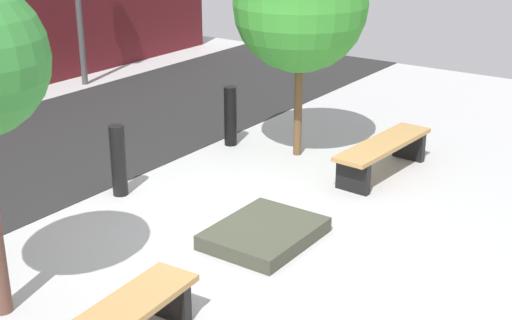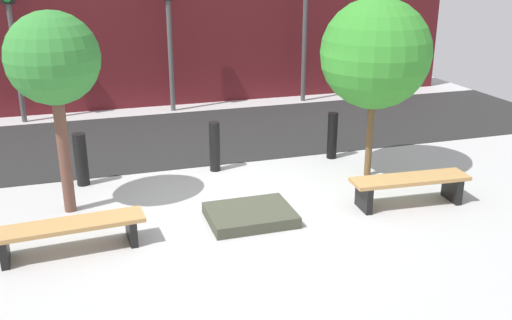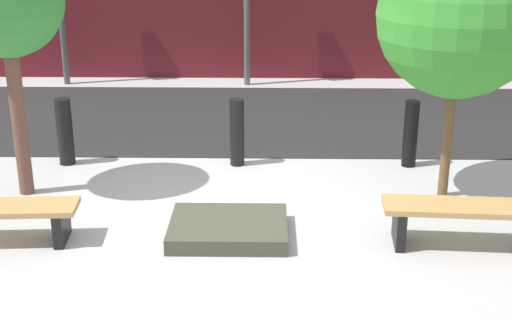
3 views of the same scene
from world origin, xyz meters
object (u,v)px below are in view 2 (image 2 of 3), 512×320
object	(u,v)px
traffic_light_mid_west	(169,13)
traffic_light_west	(10,18)
bench_left	(69,230)
planter_bed	(250,215)
tree_behind_left_bench	(53,61)
bench_right	(410,185)
bollard_center	(332,136)
tree_behind_right_bench	(375,54)
bollard_far_left	(81,160)
bollard_left	(215,147)

from	to	relation	value
traffic_light_mid_west	traffic_light_west	bearing A→B (deg)	-180.00
bench_left	planter_bed	distance (m)	2.60
bench_left	tree_behind_left_bench	world-z (taller)	tree_behind_left_bench
planter_bed	tree_behind_left_bench	xyz separation A→B (m)	(-2.58, 1.18, 2.27)
bench_right	bollard_center	bearing A→B (deg)	99.00
tree_behind_right_bench	bollard_far_left	distance (m)	5.35
bench_right	traffic_light_west	bearing A→B (deg)	135.01
traffic_light_west	tree_behind_right_bench	bearing A→B (deg)	-42.57
tree_behind_left_bench	bollard_far_left	xyz separation A→B (m)	(0.22, 1.07, -1.89)
bollard_left	traffic_light_mid_west	distance (m)	5.04
bench_right	bollard_center	size ratio (longest dim) A/B	2.10
bollard_center	tree_behind_left_bench	bearing A→B (deg)	-167.82
tree_behind_left_bench	bollard_center	size ratio (longest dim) A/B	3.33
planter_bed	bollard_left	distance (m)	2.28
traffic_light_west	traffic_light_mid_west	size ratio (longest dim) A/B	1.00
bollard_left	traffic_light_mid_west	size ratio (longest dim) A/B	0.26
bollard_center	traffic_light_west	world-z (taller)	traffic_light_west
traffic_light_west	bollard_far_left	bearing A→B (deg)	-74.85
bollard_center	traffic_light_west	size ratio (longest dim) A/B	0.26
planter_bed	tree_behind_right_bench	size ratio (longest dim) A/B	0.40
bollard_far_left	traffic_light_west	xyz separation A→B (m)	(-1.25, 4.63, 1.99)
bollard_center	tree_behind_right_bench	bearing A→B (deg)	-78.18
bench_left	tree_behind_left_bench	size ratio (longest dim) A/B	0.66
bench_left	traffic_light_mid_west	xyz separation A→B (m)	(2.58, 7.08, 2.14)
bench_right	planter_bed	distance (m)	2.61
bench_left	bollard_left	world-z (taller)	bollard_left
bench_right	bollard_far_left	bearing A→B (deg)	157.45
planter_bed	bollard_left	xyz separation A→B (m)	(0.00, 2.25, 0.38)
bench_left	tree_behind_right_bench	size ratio (longest dim) A/B	0.64
bollard_center	bollard_left	bearing A→B (deg)	180.00
bollard_far_left	traffic_light_west	world-z (taller)	traffic_light_west
bench_right	traffic_light_west	distance (m)	9.64
bollard_left	bollard_center	distance (m)	2.36
bollard_center	traffic_light_mid_west	bearing A→B (deg)	117.04
bench_left	tree_behind_right_bench	distance (m)	5.68
bollard_far_left	traffic_light_mid_west	xyz separation A→B (m)	(2.36, 4.63, 1.99)
planter_bed	traffic_light_west	world-z (taller)	traffic_light_west
tree_behind_right_bench	bench_right	bearing A→B (deg)	-90.00
tree_behind_left_bench	traffic_light_mid_west	size ratio (longest dim) A/B	0.86
bench_right	traffic_light_west	xyz separation A→B (m)	(-6.20, 7.07, 2.11)
tree_behind_right_bench	bollard_left	world-z (taller)	tree_behind_right_bench
bench_left	bollard_far_left	bearing A→B (deg)	81.00
bench_right	bollard_far_left	distance (m)	5.52
bollard_left	bollard_far_left	bearing A→B (deg)	180.00
tree_behind_right_bench	bollard_center	xyz separation A→B (m)	(-0.22, 1.07, -1.74)
traffic_light_west	traffic_light_mid_west	bearing A→B (deg)	0.00
bench_right	bollard_center	world-z (taller)	bollard_center
bollard_far_left	traffic_light_mid_west	size ratio (longest dim) A/B	0.26
bench_left	tree_behind_right_bench	xyz separation A→B (m)	(5.17, 1.38, 1.89)
bollard_left	bollard_center	size ratio (longest dim) A/B	1.01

